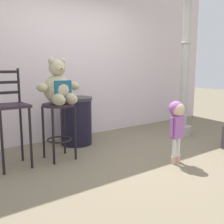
{
  "coord_description": "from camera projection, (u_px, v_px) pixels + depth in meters",
  "views": [
    {
      "loc": [
        -2.37,
        -2.61,
        1.27
      ],
      "look_at": [
        -0.18,
        0.3,
        0.67
      ],
      "focal_mm": 43.36,
      "sensor_mm": 36.0,
      "label": 1
    }
  ],
  "objects": [
    {
      "name": "lamppost",
      "position": [
        185.0,
        72.0,
        4.94
      ],
      "size": [
        0.32,
        0.32,
        2.95
      ],
      "color": "#A69F94",
      "rests_on": "ground_plane"
    },
    {
      "name": "child_walking",
      "position": [
        177.0,
        118.0,
        3.54
      ],
      "size": [
        0.27,
        0.21,
        0.84
      ],
      "rotation": [
        0.0,
        0.0,
        1.31
      ],
      "color": "#D8A88F",
      "rests_on": "ground_plane"
    },
    {
      "name": "bar_stool_with_teddy",
      "position": [
        59.0,
        119.0,
        3.72
      ],
      "size": [
        0.44,
        0.44,
        0.78
      ],
      "color": "#2B1D29",
      "rests_on": "ground_plane"
    },
    {
      "name": "trash_bin",
      "position": [
        76.0,
        121.0,
        4.48
      ],
      "size": [
        0.54,
        0.54,
        0.79
      ],
      "color": "black",
      "rests_on": "ground_plane"
    },
    {
      "name": "bar_chair_empty",
      "position": [
        10.0,
        112.0,
        3.39
      ],
      "size": [
        0.41,
        0.41,
        1.26
      ],
      "color": "#2B1D29",
      "rests_on": "ground_plane"
    },
    {
      "name": "building_wall",
      "position": [
        68.0,
        39.0,
        4.85
      ],
      "size": [
        7.16,
        0.3,
        3.54
      ],
      "primitive_type": "cube",
      "color": "silver",
      "rests_on": "ground_plane"
    },
    {
      "name": "ground_plane",
      "position": [
        136.0,
        162.0,
        3.68
      ],
      "size": [
        24.0,
        24.0,
        0.0
      ],
      "primitive_type": "plane",
      "color": "#766953"
    },
    {
      "name": "teddy_bear",
      "position": [
        59.0,
        87.0,
        3.62
      ],
      "size": [
        0.6,
        0.54,
        0.61
      ],
      "color": "tan",
      "rests_on": "bar_stool_with_teddy"
    }
  ]
}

